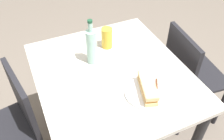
% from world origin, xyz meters
% --- Properties ---
extents(dining_table, '(1.01, 0.90, 0.77)m').
position_xyz_m(dining_table, '(0.00, 0.00, 0.65)').
color(dining_table, beige).
rests_on(dining_table, ground).
extents(chair_far, '(0.44, 0.44, 0.88)m').
position_xyz_m(chair_far, '(-0.01, 0.64, 0.50)').
color(chair_far, black).
rests_on(chair_far, ground).
extents(chair_near, '(0.47, 0.47, 0.88)m').
position_xyz_m(chair_near, '(-0.07, -0.65, 0.50)').
color(chair_near, black).
rests_on(chair_near, ground).
extents(plate_near, '(0.25, 0.25, 0.01)m').
position_xyz_m(plate_near, '(0.24, 0.11, 0.78)').
color(plate_near, white).
rests_on(plate_near, dining_table).
extents(baguette_sandwich_near, '(0.23, 0.13, 0.07)m').
position_xyz_m(baguette_sandwich_near, '(0.24, 0.11, 0.82)').
color(baguette_sandwich_near, '#DBB77A').
rests_on(baguette_sandwich_near, plate_near).
extents(knife_near, '(0.16, 0.10, 0.01)m').
position_xyz_m(knife_near, '(0.24, 0.17, 0.79)').
color(knife_near, silver).
rests_on(knife_near, plate_near).
extents(water_bottle, '(0.07, 0.07, 0.30)m').
position_xyz_m(water_bottle, '(-0.14, -0.07, 0.89)').
color(water_bottle, '#99C6B7').
rests_on(water_bottle, dining_table).
extents(beer_glass, '(0.07, 0.07, 0.14)m').
position_xyz_m(beer_glass, '(-0.25, 0.08, 0.84)').
color(beer_glass, gold).
rests_on(beer_glass, dining_table).
extents(paper_napkin, '(0.16, 0.16, 0.00)m').
position_xyz_m(paper_napkin, '(0.18, -0.15, 0.77)').
color(paper_napkin, white).
rests_on(paper_napkin, dining_table).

